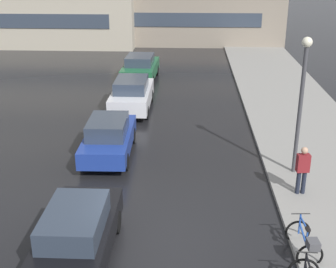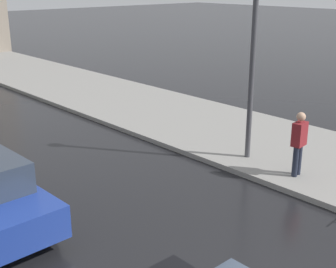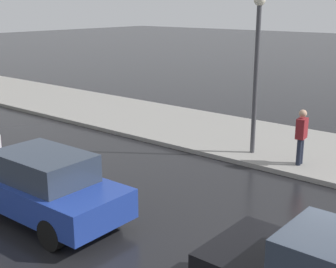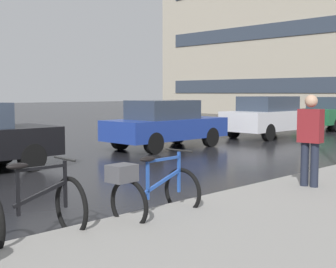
{
  "view_description": "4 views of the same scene",
  "coord_description": "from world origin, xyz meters",
  "px_view_note": "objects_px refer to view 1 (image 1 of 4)",
  "views": [
    {
      "loc": [
        0.79,
        -10.52,
        7.45
      ],
      "look_at": [
        0.09,
        4.55,
        1.53
      ],
      "focal_mm": 50.0,
      "sensor_mm": 36.0,
      "label": 1
    },
    {
      "loc": [
        -5.11,
        -2.68,
        4.75
      ],
      "look_at": [
        1.9,
        4.98,
        1.31
      ],
      "focal_mm": 50.0,
      "sensor_mm": 36.0,
      "label": 2
    },
    {
      "loc": [
        -7.86,
        -2.21,
        4.61
      ],
      "look_at": [
        1.21,
        5.32,
        1.33
      ],
      "focal_mm": 50.0,
      "sensor_mm": 36.0,
      "label": 3
    },
    {
      "loc": [
        8.49,
        -4.43,
        1.79
      ],
      "look_at": [
        1.18,
        2.75,
        0.88
      ],
      "focal_mm": 50.0,
      "sensor_mm": 36.0,
      "label": 4
    }
  ],
  "objects_px": {
    "car_black": "(77,234)",
    "pedestrian": "(302,169)",
    "car_white": "(132,94)",
    "car_green": "(140,68)",
    "bicycle_second": "(306,243)",
    "car_blue": "(109,137)",
    "streetlamp": "(302,93)"
  },
  "relations": [
    {
      "from": "bicycle_second",
      "to": "car_white",
      "type": "height_order",
      "value": "car_white"
    },
    {
      "from": "bicycle_second",
      "to": "pedestrian",
      "type": "relative_size",
      "value": 0.82
    },
    {
      "from": "bicycle_second",
      "to": "streetlamp",
      "type": "relative_size",
      "value": 0.29
    },
    {
      "from": "car_white",
      "to": "car_green",
      "type": "height_order",
      "value": "car_white"
    },
    {
      "from": "car_black",
      "to": "pedestrian",
      "type": "relative_size",
      "value": 2.43
    },
    {
      "from": "car_black",
      "to": "car_green",
      "type": "distance_m",
      "value": 18.05
    },
    {
      "from": "bicycle_second",
      "to": "car_blue",
      "type": "height_order",
      "value": "car_blue"
    },
    {
      "from": "bicycle_second",
      "to": "streetlamp",
      "type": "height_order",
      "value": "streetlamp"
    },
    {
      "from": "pedestrian",
      "to": "car_black",
      "type": "bearing_deg",
      "value": -150.21
    },
    {
      "from": "car_black",
      "to": "pedestrian",
      "type": "distance_m",
      "value": 7.38
    },
    {
      "from": "bicycle_second",
      "to": "car_black",
      "type": "height_order",
      "value": "car_black"
    },
    {
      "from": "car_green",
      "to": "car_white",
      "type": "bearing_deg",
      "value": -88.33
    },
    {
      "from": "car_black",
      "to": "streetlamp",
      "type": "height_order",
      "value": "streetlamp"
    },
    {
      "from": "pedestrian",
      "to": "streetlamp",
      "type": "xyz_separation_m",
      "value": [
        0.12,
        1.61,
        2.04
      ]
    },
    {
      "from": "bicycle_second",
      "to": "car_white",
      "type": "bearing_deg",
      "value": 116.36
    },
    {
      "from": "car_black",
      "to": "car_white",
      "type": "distance_m",
      "value": 12.27
    },
    {
      "from": "car_blue",
      "to": "pedestrian",
      "type": "height_order",
      "value": "pedestrian"
    },
    {
      "from": "bicycle_second",
      "to": "car_green",
      "type": "distance_m",
      "value": 18.69
    },
    {
      "from": "car_green",
      "to": "pedestrian",
      "type": "height_order",
      "value": "pedestrian"
    },
    {
      "from": "bicycle_second",
      "to": "car_white",
      "type": "relative_size",
      "value": 0.33
    },
    {
      "from": "car_black",
      "to": "car_white",
      "type": "relative_size",
      "value": 0.97
    },
    {
      "from": "car_blue",
      "to": "pedestrian",
      "type": "relative_size",
      "value": 2.42
    },
    {
      "from": "car_green",
      "to": "pedestrian",
      "type": "distance_m",
      "value": 15.85
    },
    {
      "from": "car_blue",
      "to": "car_white",
      "type": "distance_m",
      "value": 5.64
    },
    {
      "from": "bicycle_second",
      "to": "car_white",
      "type": "distance_m",
      "value": 13.28
    },
    {
      "from": "car_white",
      "to": "streetlamp",
      "type": "xyz_separation_m",
      "value": [
        6.59,
        -6.99,
        2.2
      ]
    },
    {
      "from": "streetlamp",
      "to": "pedestrian",
      "type": "bearing_deg",
      "value": -94.19
    },
    {
      "from": "car_blue",
      "to": "car_black",
      "type": "bearing_deg",
      "value": -87.46
    },
    {
      "from": "car_blue",
      "to": "car_white",
      "type": "xyz_separation_m",
      "value": [
        0.22,
        5.64,
        0.05
      ]
    },
    {
      "from": "car_green",
      "to": "pedestrian",
      "type": "relative_size",
      "value": 2.51
    },
    {
      "from": "car_black",
      "to": "bicycle_second",
      "type": "bearing_deg",
      "value": 3.72
    },
    {
      "from": "car_blue",
      "to": "streetlamp",
      "type": "distance_m",
      "value": 7.31
    }
  ]
}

